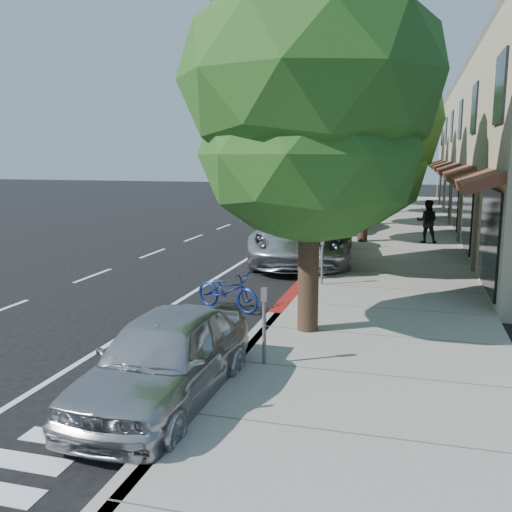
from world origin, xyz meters
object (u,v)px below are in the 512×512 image
(street_tree_1, at_px, (348,126))
(street_tree_3, at_px, (376,134))
(street_tree_5, at_px, (388,135))
(silver_suv, at_px, (304,234))
(dark_sedan, at_px, (337,215))
(street_tree_4, at_px, (383,133))
(white_pickup, at_px, (355,202))
(near_car_a, at_px, (164,358))
(dark_suv_far, at_px, (348,195))
(street_tree_2, at_px, (366,128))
(cyclist, at_px, (316,253))
(street_tree_0, at_px, (311,87))
(pedestrian, at_px, (427,221))
(bicycle, at_px, (228,290))

(street_tree_1, bearing_deg, street_tree_3, 90.00)
(street_tree_5, distance_m, silver_suv, 22.52)
(street_tree_1, xyz_separation_m, dark_sedan, (-1.44, 9.54, -3.53))
(street_tree_4, height_order, white_pickup, street_tree_4)
(street_tree_4, height_order, near_car_a, street_tree_4)
(near_car_a, bearing_deg, dark_suv_far, 92.56)
(street_tree_3, bearing_deg, street_tree_5, 90.00)
(street_tree_4, relative_size, white_pickup, 1.37)
(street_tree_1, height_order, street_tree_4, street_tree_4)
(street_tree_1, xyz_separation_m, white_pickup, (-1.40, 17.00, -3.52))
(street_tree_2, relative_size, cyclist, 4.36)
(street_tree_2, bearing_deg, near_car_a, -95.21)
(cyclist, bearing_deg, street_tree_4, -28.71)
(street_tree_0, xyz_separation_m, near_car_a, (-1.41, -3.50, -4.04))
(street_tree_4, relative_size, pedestrian, 4.51)
(white_pickup, bearing_deg, street_tree_0, -83.50)
(street_tree_1, height_order, dark_sedan, street_tree_1)
(street_tree_1, xyz_separation_m, pedestrian, (2.43, 6.30, -3.33))
(street_tree_5, distance_m, dark_sedan, 15.10)
(street_tree_0, height_order, dark_sedan, street_tree_0)
(street_tree_3, bearing_deg, street_tree_0, -90.00)
(street_tree_2, relative_size, street_tree_4, 0.98)
(street_tree_5, height_order, cyclist, street_tree_5)
(street_tree_4, xyz_separation_m, bicycle, (-2.11, -22.53, -4.29))
(street_tree_4, bearing_deg, street_tree_3, -90.00)
(street_tree_5, distance_m, dark_suv_far, 4.79)
(cyclist, xyz_separation_m, white_pickup, (-0.75, 18.18, -0.05))
(pedestrian, bearing_deg, white_pickup, -69.74)
(street_tree_3, distance_m, cyclist, 13.70)
(street_tree_2, bearing_deg, silver_suv, -110.88)
(street_tree_3, distance_m, bicycle, 17.15)
(street_tree_2, height_order, bicycle, street_tree_2)
(street_tree_1, bearing_deg, dark_suv_far, 96.03)
(street_tree_5, bearing_deg, street_tree_3, -90.00)
(street_tree_5, xyz_separation_m, dark_suv_far, (-2.45, -0.79, -4.04))
(street_tree_3, height_order, silver_suv, street_tree_3)
(silver_suv, xyz_separation_m, dark_sedan, (0.13, 7.66, -0.14))
(street_tree_3, distance_m, white_pickup, 6.39)
(street_tree_1, bearing_deg, bicycle, -115.02)
(street_tree_0, relative_size, white_pickup, 1.41)
(bicycle, height_order, pedestrian, pedestrian)
(street_tree_0, distance_m, pedestrian, 13.08)
(silver_suv, distance_m, dark_sedan, 7.66)
(street_tree_1, height_order, street_tree_5, street_tree_5)
(street_tree_0, relative_size, street_tree_2, 1.04)
(street_tree_2, xyz_separation_m, street_tree_5, (-0.00, 18.00, 0.34))
(street_tree_5, bearing_deg, silver_suv, -94.06)
(bicycle, xyz_separation_m, dark_sedan, (0.67, 14.07, 0.32))
(street_tree_2, height_order, near_car_a, street_tree_2)
(dark_sedan, relative_size, white_pickup, 0.87)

